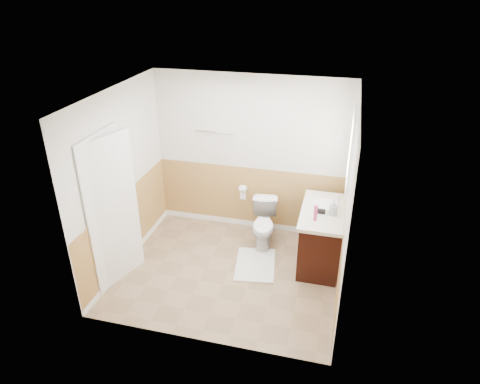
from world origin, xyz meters
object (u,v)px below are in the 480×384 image
(vanity_cabinet, at_px, (321,238))
(soap_dispenser, at_px, (333,208))
(bath_mat, at_px, (255,265))
(lotion_bottle, at_px, (315,213))
(toilet, at_px, (264,224))

(vanity_cabinet, distance_m, soap_dispenser, 0.58)
(bath_mat, bearing_deg, soap_dispenser, 13.28)
(vanity_cabinet, bearing_deg, bath_mat, -159.63)
(lotion_bottle, bearing_deg, vanity_cabinet, 71.30)
(toilet, relative_size, soap_dispenser, 3.23)
(vanity_cabinet, height_order, lotion_bottle, lotion_bottle)
(lotion_bottle, bearing_deg, toilet, 145.01)
(toilet, bearing_deg, bath_mat, -98.50)
(bath_mat, height_order, soap_dispenser, soap_dispenser)
(bath_mat, height_order, vanity_cabinet, vanity_cabinet)
(vanity_cabinet, xyz_separation_m, soap_dispenser, (0.12, -0.09, 0.56))
(toilet, height_order, bath_mat, toilet)
(vanity_cabinet, xyz_separation_m, lotion_bottle, (-0.10, -0.30, 0.56))
(vanity_cabinet, bearing_deg, lotion_bottle, -108.70)
(toilet, distance_m, lotion_bottle, 1.14)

